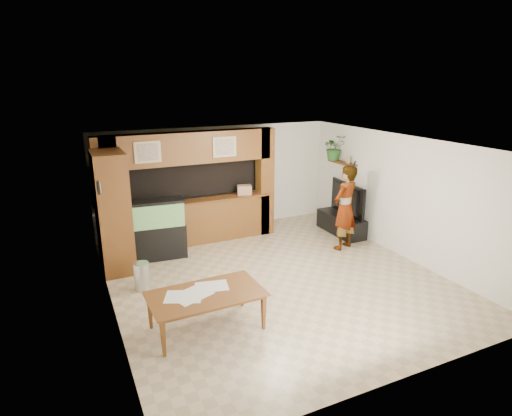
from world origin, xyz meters
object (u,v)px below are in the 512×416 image
aquarium (157,230)px  person (345,208)px  pantry_cabinet (113,213)px  dining_table (207,312)px  television (343,199)px

aquarium → person: person is taller
pantry_cabinet → dining_table: 3.15m
pantry_cabinet → person: pantry_cabinet is taller
aquarium → television: bearing=0.6°
aquarium → person: (3.92, -1.21, 0.33)m
television → person: 1.01m
aquarium → dining_table: (0.06, -3.07, -0.33)m
aquarium → pantry_cabinet: bearing=-161.9°
television → person: bearing=151.2°
pantry_cabinet → dining_table: bearing=-71.9°
aquarium → television: size_ratio=0.93×
pantry_cabinet → person: 4.91m
pantry_cabinet → television: bearing=-1.9°
aquarium → television: 4.50m
television → aquarium: bearing=89.8°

